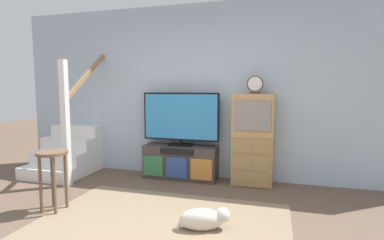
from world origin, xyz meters
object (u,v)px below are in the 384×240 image
object	(u,v)px
media_console	(180,162)
side_cabinet	(253,140)
bar_stool_near	(53,167)
dog	(204,219)
desk_clock	(255,85)
television	(181,118)

from	to	relation	value
media_console	side_cabinet	bearing A→B (deg)	0.53
media_console	bar_stool_near	world-z (taller)	bar_stool_near
bar_stool_near	side_cabinet	bearing A→B (deg)	36.88
dog	desk_clock	bearing A→B (deg)	77.17
side_cabinet	desk_clock	size ratio (longest dim) A/B	5.18
media_console	television	xyz separation A→B (m)	(-0.00, 0.02, 0.69)
television	dog	size ratio (longest dim) A/B	2.28
television	side_cabinet	xyz separation A→B (m)	(1.10, -0.01, -0.29)
media_console	dog	xyz separation A→B (m)	(0.76, -1.56, -0.14)
desk_clock	television	bearing A→B (deg)	178.53
desk_clock	bar_stool_near	world-z (taller)	desk_clock
side_cabinet	desk_clock	distance (m)	0.79
desk_clock	side_cabinet	bearing A→B (deg)	139.39
television	side_cabinet	distance (m)	1.14
desk_clock	bar_stool_near	size ratio (longest dim) A/B	0.37
media_console	bar_stool_near	size ratio (longest dim) A/B	1.66
media_console	dog	distance (m)	1.74
media_console	bar_stool_near	xyz separation A→B (m)	(-1.01, -1.57, 0.26)
television	desk_clock	world-z (taller)	desk_clock
media_console	dog	size ratio (longest dim) A/B	2.17
television	desk_clock	size ratio (longest dim) A/B	4.72
television	bar_stool_near	xyz separation A→B (m)	(-1.01, -1.60, -0.44)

